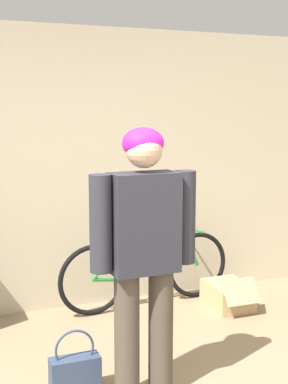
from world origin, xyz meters
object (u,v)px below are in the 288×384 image
bicycle (147,270)px  handbag (75,372)px  person (144,244)px  cardboard_box (228,295)px

bicycle → handbag: 1.68m
person → cardboard_box: (1.31, 1.18, -0.89)m
person → bicycle: (0.62, 1.51, -0.66)m
cardboard_box → bicycle: bearing=154.2°
handbag → cardboard_box: size_ratio=0.81×
person → handbag: person is taller
person → handbag: bearing=151.9°
handbag → cardboard_box: handbag is taller
handbag → person: bearing=-25.9°
person → cardboard_box: 1.97m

